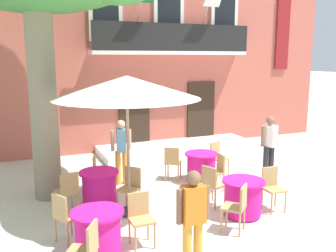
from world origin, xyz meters
TOP-DOWN VIEW (x-y plane):
  - ground_plane at (0.00, 0.00)m, footprint 120.00×120.00m
  - building_facade at (0.79, 6.99)m, footprint 13.00×5.09m
  - entrance_step_platform at (0.79, 4.05)m, footprint 5.39×1.90m
  - cafe_table_near_tree at (-0.15, -1.19)m, footprint 0.86×0.86m
  - cafe_chair_near_tree_0 at (-0.49, -0.52)m, footprint 0.52×0.52m
  - cafe_chair_near_tree_1 at (-0.65, -1.76)m, footprint 0.57×0.57m
  - cafe_chair_near_tree_2 at (0.61, -1.15)m, footprint 0.42×0.42m
  - cafe_table_middle at (-2.71, 0.51)m, footprint 0.86×0.86m
  - cafe_chair_middle_0 at (-2.16, 0.00)m, footprint 0.56×0.56m
  - cafe_chair_middle_1 at (-2.55, 1.25)m, footprint 0.50×0.50m
  - cafe_chair_middle_2 at (-3.42, 0.24)m, footprint 0.49×0.49m
  - cafe_table_front at (0.07, 1.03)m, footprint 0.86×0.86m
  - cafe_chair_front_0 at (0.09, 0.27)m, footprint 0.43×0.43m
  - cafe_chair_front_1 at (0.75, 1.35)m, footprint 0.51×0.51m
  - cafe_chair_front_2 at (-0.60, 1.39)m, footprint 0.56×0.56m
  - cafe_table_far_side at (-3.19, -1.57)m, footprint 0.86×0.86m
  - cafe_chair_far_side_0 at (-3.62, -0.96)m, footprint 0.55×0.55m
  - cafe_chair_far_side_1 at (-3.50, -2.26)m, footprint 0.55×0.55m
  - cafe_chair_far_side_2 at (-2.44, -1.50)m, footprint 0.40×0.40m
  - cafe_umbrella at (-2.26, -0.21)m, footprint 2.90×2.90m
  - pedestrian_near_entrance at (-2.00, -2.63)m, footprint 0.53×0.22m
  - pedestrian_mid_plaza at (1.77, 0.48)m, footprint 0.53×0.39m
  - pedestrian_by_tree at (-1.90, 1.63)m, footprint 0.53×0.38m

SIDE VIEW (x-z plane):
  - ground_plane at x=0.00m, z-range 0.00..0.00m
  - entrance_step_platform at x=0.79m, z-range 0.00..0.25m
  - cafe_table_near_tree at x=-0.15m, z-range 0.01..0.77m
  - cafe_table_middle at x=-2.71m, z-range 0.01..0.77m
  - cafe_table_front at x=0.07m, z-range 0.01..0.77m
  - cafe_table_far_side at x=-3.19m, z-range 0.01..0.77m
  - cafe_chair_near_tree_0 at x=-0.49m, z-range 0.07..0.98m
  - cafe_chair_near_tree_1 at x=-0.65m, z-range 0.07..0.98m
  - cafe_chair_near_tree_2 at x=0.61m, z-range 0.07..0.98m
  - cafe_chair_middle_0 at x=-2.16m, z-range 0.07..0.98m
  - cafe_chair_middle_1 at x=-2.55m, z-range 0.07..0.98m
  - cafe_chair_middle_2 at x=-3.42m, z-range 0.07..0.98m
  - cafe_chair_front_0 at x=0.09m, z-range 0.07..0.98m
  - cafe_chair_front_1 at x=0.75m, z-range 0.07..0.98m
  - cafe_chair_front_2 at x=-0.60m, z-range 0.07..0.98m
  - cafe_chair_far_side_0 at x=-3.62m, z-range 0.07..0.98m
  - cafe_chair_far_side_1 at x=-3.50m, z-range 0.07..0.98m
  - cafe_chair_far_side_2 at x=-2.44m, z-range 0.07..0.98m
  - pedestrian_near_entrance at x=-2.00m, z-range 0.10..1.71m
  - pedestrian_by_tree at x=-1.90m, z-range 0.11..1.77m
  - pedestrian_mid_plaza at x=1.77m, z-range 0.11..1.81m
  - cafe_umbrella at x=-2.26m, z-range 1.19..4.04m
  - building_facade at x=0.79m, z-range 0.00..7.50m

